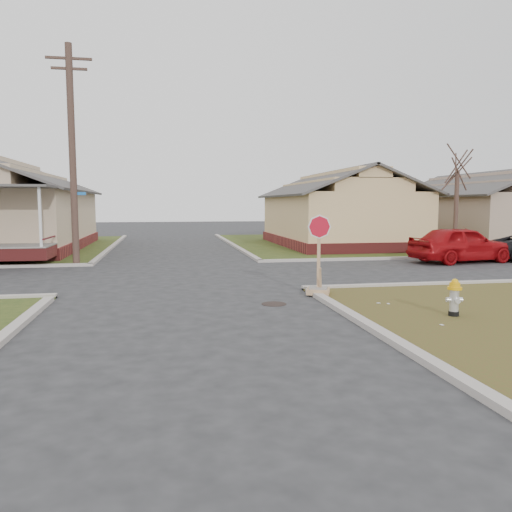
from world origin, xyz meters
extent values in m
plane|color=#262628|center=(0.00, 0.00, 0.00)|extent=(120.00, 120.00, 0.00)
cube|color=#2C3F16|center=(22.00, 18.00, 0.03)|extent=(37.00, 19.00, 0.05)
cylinder|color=black|center=(2.20, -0.50, 0.01)|extent=(0.64, 0.64, 0.01)
cube|color=maroon|center=(10.00, 16.50, 0.30)|extent=(7.20, 11.20, 0.60)
cube|color=#DEBB82|center=(10.00, 16.50, 1.90)|extent=(7.00, 11.00, 2.60)
cube|color=maroon|center=(20.00, 16.50, 0.30)|extent=(7.20, 11.20, 0.60)
cube|color=tan|center=(20.00, 16.50, 1.90)|extent=(7.00, 11.00, 2.60)
cylinder|color=#3B2822|center=(-4.20, 8.90, 4.50)|extent=(0.28, 0.28, 9.00)
cube|color=#3B2822|center=(-4.20, 8.90, 8.40)|extent=(1.80, 0.10, 0.10)
cube|color=#3B2822|center=(-4.20, 8.90, 8.00)|extent=(1.40, 0.10, 0.10)
cylinder|color=#3B2822|center=(14.00, 10.20, 2.15)|extent=(0.22, 0.22, 4.20)
cylinder|color=black|center=(5.88, -2.75, 0.10)|extent=(0.23, 0.23, 0.11)
cylinder|color=silver|center=(5.88, -2.75, 0.40)|extent=(0.20, 0.20, 0.49)
sphere|color=silver|center=(5.88, -2.75, 0.64)|extent=(0.20, 0.20, 0.20)
cylinder|color=#E6A60C|center=(5.88, -2.75, 0.68)|extent=(0.32, 0.32, 0.06)
cylinder|color=#E6A60C|center=(5.88, -2.75, 0.76)|extent=(0.23, 0.23, 0.11)
sphere|color=#E6A60C|center=(5.88, -2.75, 0.82)|extent=(0.16, 0.16, 0.16)
cube|color=tan|center=(3.70, 0.48, 0.12)|extent=(0.62, 0.62, 0.15)
cube|color=gray|center=(3.70, 0.48, 0.22)|extent=(0.50, 0.50, 0.04)
cube|color=tan|center=(3.70, 0.48, 1.20)|extent=(0.09, 0.04, 2.09)
cylinder|color=#B10B20|center=(3.70, 0.44, 1.94)|extent=(0.56, 0.25, 0.60)
cylinder|color=silver|center=(3.70, 0.45, 1.94)|extent=(0.63, 0.28, 0.68)
imported|color=#A20B0F|center=(12.33, 7.04, 0.80)|extent=(4.94, 2.57, 1.61)
camera|label=1|loc=(-0.55, -12.87, 2.58)|focal=35.00mm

